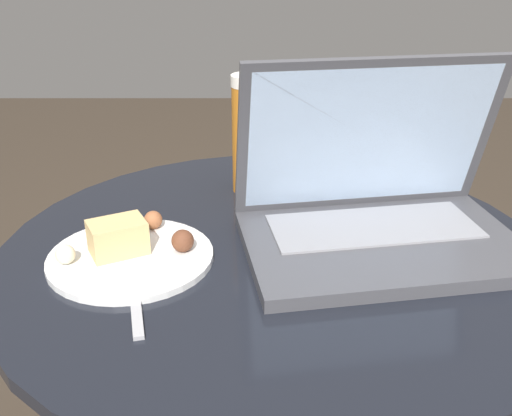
% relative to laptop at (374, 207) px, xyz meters
% --- Properties ---
extents(table, '(0.75, 0.75, 0.55)m').
position_rel_laptop_xyz_m(table, '(-0.14, -0.02, -0.19)').
color(table, '#9E9EA3').
rests_on(table, ground_plane).
extents(napkin, '(0.15, 0.11, 0.00)m').
position_rel_laptop_xyz_m(napkin, '(-0.33, -0.05, -0.05)').
color(napkin, silver).
rests_on(napkin, table).
extents(laptop, '(0.40, 0.30, 0.25)m').
position_rel_laptop_xyz_m(laptop, '(0.00, 0.00, 0.00)').
color(laptop, '#47474C').
rests_on(laptop, table).
extents(beer_glass, '(0.06, 0.06, 0.19)m').
position_rel_laptop_xyz_m(beer_glass, '(-0.18, 0.18, 0.05)').
color(beer_glass, '#C6701E').
rests_on(beer_glass, table).
extents(snack_plate, '(0.22, 0.22, 0.05)m').
position_rel_laptop_xyz_m(snack_plate, '(-0.33, -0.05, -0.04)').
color(snack_plate, white).
rests_on(snack_plate, table).
extents(fork, '(0.06, 0.17, 0.00)m').
position_rel_laptop_xyz_m(fork, '(-0.31, -0.13, -0.05)').
color(fork, '#B2B2B7').
rests_on(fork, table).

